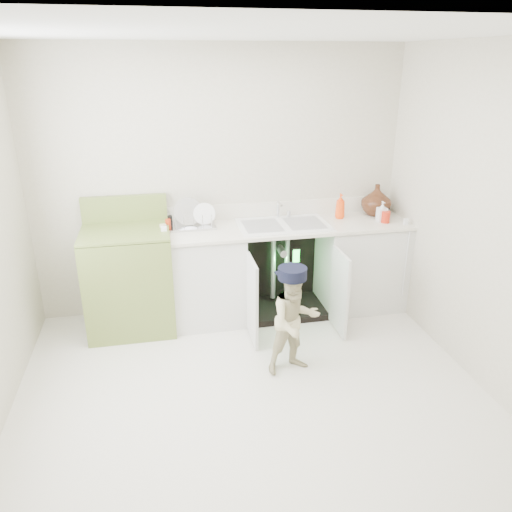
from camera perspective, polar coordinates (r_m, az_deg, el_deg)
The scene contains 5 objects.
ground at distance 3.95m, azimuth -0.57°, elevation -14.98°, with size 3.50×3.50×0.00m, color silver.
room_shell at distance 3.36m, azimuth -0.64°, elevation 2.37°, with size 6.00×5.50×1.26m.
counter_run at distance 4.86m, azimuth 3.32°, elevation -1.21°, with size 2.44×1.02×1.21m.
avocado_stove at distance 4.69m, azimuth -14.26°, elevation -2.48°, with size 0.77×0.65×1.19m.
repair_worker at distance 3.94m, azimuth 4.44°, elevation -7.28°, with size 0.49×0.88×0.90m.
Camera 1 is at (-0.60, -3.11, 2.36)m, focal length 35.00 mm.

